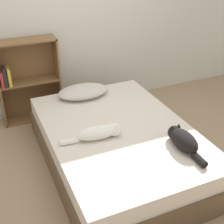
{
  "coord_description": "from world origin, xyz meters",
  "views": [
    {
      "loc": [
        -1.1,
        -2.36,
        2.08
      ],
      "look_at": [
        0.0,
        0.15,
        0.53
      ],
      "focal_mm": 50.0,
      "sensor_mm": 36.0,
      "label": 1
    }
  ],
  "objects_px": {
    "bed": "(118,146)",
    "cat_dark": "(183,140)",
    "bookshelf": "(27,80)",
    "cat_light": "(100,132)",
    "pillow": "(83,91)"
  },
  "relations": [
    {
      "from": "bed",
      "to": "cat_dark",
      "type": "distance_m",
      "value": 0.71
    },
    {
      "from": "pillow",
      "to": "cat_dark",
      "type": "bearing_deg",
      "value": -70.05
    },
    {
      "from": "cat_dark",
      "to": "bookshelf",
      "type": "relative_size",
      "value": 0.51
    },
    {
      "from": "cat_dark",
      "to": "bookshelf",
      "type": "height_order",
      "value": "bookshelf"
    },
    {
      "from": "bed",
      "to": "pillow",
      "type": "xyz_separation_m",
      "value": [
        -0.09,
        0.8,
        0.28
      ]
    },
    {
      "from": "pillow",
      "to": "cat_dark",
      "type": "height_order",
      "value": "cat_dark"
    },
    {
      "from": "bed",
      "to": "cat_dark",
      "type": "height_order",
      "value": "cat_dark"
    },
    {
      "from": "cat_dark",
      "to": "bookshelf",
      "type": "distance_m",
      "value": 2.12
    },
    {
      "from": "pillow",
      "to": "cat_light",
      "type": "height_order",
      "value": "cat_light"
    },
    {
      "from": "bed",
      "to": "bookshelf",
      "type": "bearing_deg",
      "value": 115.84
    },
    {
      "from": "pillow",
      "to": "cat_light",
      "type": "relative_size",
      "value": 1.01
    },
    {
      "from": "bed",
      "to": "bookshelf",
      "type": "relative_size",
      "value": 1.97
    },
    {
      "from": "cat_light",
      "to": "cat_dark",
      "type": "height_order",
      "value": "cat_dark"
    },
    {
      "from": "cat_dark",
      "to": "pillow",
      "type": "bearing_deg",
      "value": 21.25
    },
    {
      "from": "bed",
      "to": "cat_light",
      "type": "height_order",
      "value": "cat_light"
    }
  ]
}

